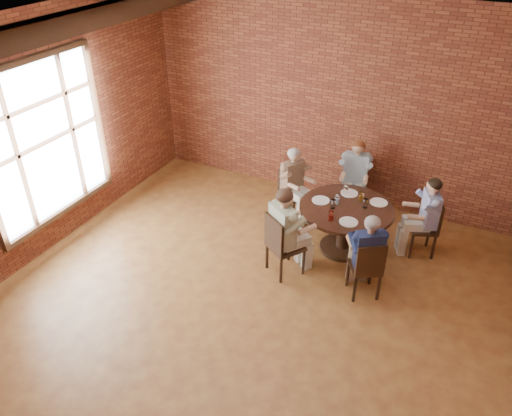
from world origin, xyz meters
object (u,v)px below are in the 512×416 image
at_px(diner_d, 286,232).
at_px(diner_e, 366,256).
at_px(diner_a, 425,217).
at_px(smartphone, 352,222).
at_px(chair_d, 280,243).
at_px(dining_table, 345,220).
at_px(diner_b, 355,178).
at_px(chair_c, 291,190).
at_px(chair_b, 354,183).
at_px(chair_a, 428,225).
at_px(diner_c, 294,185).
at_px(chair_e, 367,267).

xyz_separation_m(diner_d, diner_e, (1.12, 0.03, -0.06)).
relative_size(diner_a, diner_e, 1.01).
distance_m(diner_a, smartphone, 1.18).
bearing_deg(chair_d, dining_table, -90.00).
xyz_separation_m(diner_e, smartphone, (-0.36, 0.48, 0.14)).
height_order(diner_a, smartphone, diner_a).
height_order(diner_b, chair_c, diner_b).
distance_m(diner_b, smartphone, 1.50).
relative_size(chair_b, smartphone, 6.49).
bearing_deg(diner_d, chair_a, -107.93).
height_order(diner_b, smartphone, diner_b).
height_order(diner_b, diner_c, diner_b).
relative_size(chair_c, smartphone, 6.27).
relative_size(chair_b, diner_d, 0.68).
xyz_separation_m(diner_b, chair_e, (0.77, -2.00, -0.16)).
bearing_deg(chair_c, chair_a, -65.61).
xyz_separation_m(diner_a, diner_b, (-1.25, 0.67, 0.02)).
bearing_deg(diner_e, chair_d, -27.71).
relative_size(chair_a, chair_d, 0.94).
distance_m(chair_d, diner_d, 0.18).
distance_m(chair_c, smartphone, 1.56).
xyz_separation_m(chair_b, smartphone, (0.39, -1.53, 0.26)).
bearing_deg(chair_d, diner_a, -106.70).
height_order(diner_d, chair_e, diner_d).
xyz_separation_m(diner_a, chair_c, (-2.13, 0.10, -0.14)).
distance_m(chair_e, smartphone, 0.72).
bearing_deg(diner_c, diner_a, -65.62).
bearing_deg(diner_c, chair_e, -105.00).
relative_size(dining_table, chair_b, 1.49).
height_order(dining_table, smartphone, smartphone).
distance_m(chair_c, diner_d, 1.49).
bearing_deg(diner_d, smartphone, -111.75).
bearing_deg(smartphone, diner_b, 110.11).
distance_m(diner_d, smartphone, 0.92).
bearing_deg(diner_e, smartphone, -86.22).
xyz_separation_m(chair_d, smartphone, (0.81, 0.58, 0.24)).
distance_m(diner_a, diner_d, 2.08).
height_order(dining_table, chair_b, chair_b).
xyz_separation_m(chair_a, diner_c, (-2.13, 0.04, 0.13)).
xyz_separation_m(dining_table, smartphone, (0.17, -0.35, 0.23)).
bearing_deg(chair_e, diner_b, -101.62).
height_order(dining_table, chair_a, chair_a).
bearing_deg(dining_table, diner_b, 100.14).
xyz_separation_m(diner_c, smartphone, (1.19, -0.85, 0.14)).
bearing_deg(dining_table, diner_d, -124.23).
bearing_deg(chair_e, diner_a, -142.52).
height_order(chair_a, diner_a, diner_a).
xyz_separation_m(dining_table, chair_e, (0.57, -0.89, -0.04)).
relative_size(chair_d, diner_e, 0.76).
relative_size(diner_a, chair_b, 1.36).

